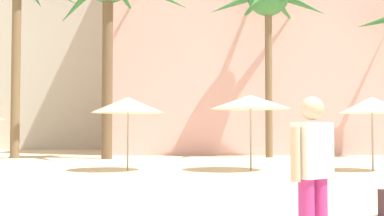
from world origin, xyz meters
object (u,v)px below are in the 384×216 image
object	(u,v)px
cafe_umbrella_1	(251,102)
person_near_left	(313,170)
cafe_umbrella_4	(128,105)
cafe_umbrella_3	(372,105)
palm_tree_right	(269,3)

from	to	relation	value
cafe_umbrella_1	person_near_left	bearing A→B (deg)	-94.96
person_near_left	cafe_umbrella_1	bearing A→B (deg)	140.77
cafe_umbrella_4	cafe_umbrella_1	bearing A→B (deg)	-1.02
cafe_umbrella_1	cafe_umbrella_4	xyz separation A→B (m)	(-4.01, 0.07, -0.10)
cafe_umbrella_1	person_near_left	distance (m)	11.68
cafe_umbrella_1	cafe_umbrella_3	xyz separation A→B (m)	(3.94, -0.20, -0.11)
cafe_umbrella_4	person_near_left	world-z (taller)	cafe_umbrella_4
person_near_left	palm_tree_right	bearing A→B (deg)	136.86
cafe_umbrella_3	person_near_left	world-z (taller)	cafe_umbrella_3
palm_tree_right	cafe_umbrella_1	size ratio (longest dim) A/B	3.43
cafe_umbrella_3	person_near_left	distance (m)	12.45
cafe_umbrella_4	person_near_left	size ratio (longest dim) A/B	1.45
cafe_umbrella_4	person_near_left	bearing A→B (deg)	-75.50
cafe_umbrella_1	cafe_umbrella_3	size ratio (longest dim) A/B	1.10
cafe_umbrella_3	cafe_umbrella_4	xyz separation A→B (m)	(-7.95, 0.27, 0.00)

